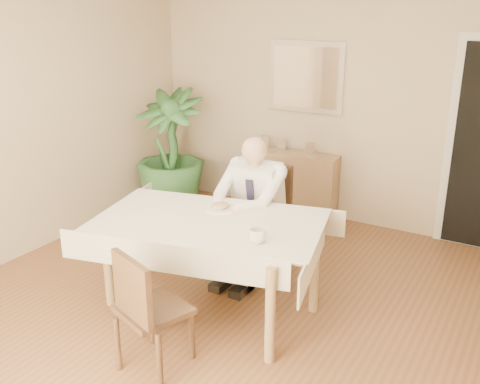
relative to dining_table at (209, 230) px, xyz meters
The scene contains 16 objects.
room 0.68m from the dining_table, 46.36° to the right, with size 5.00×5.02×2.60m.
mirror 2.47m from the dining_table, 96.59° to the left, with size 0.86×0.04×0.76m.
dining_table is the anchor object (origin of this frame).
chair_far 0.90m from the dining_table, 90.00° to the left, with size 0.51×0.51×0.96m.
chair_near 0.88m from the dining_table, 84.68° to the right, with size 0.51×0.52×0.85m.
seated_man 0.59m from the dining_table, 90.00° to the left, with size 0.48×0.72×1.24m.
plate 0.25m from the dining_table, 101.10° to the left, with size 0.26×0.26×0.02m, color white.
food 0.26m from the dining_table, 101.10° to the left, with size 0.14×0.14×0.06m, color olive.
knife 0.20m from the dining_table, 91.60° to the left, with size 0.01×0.01×0.13m, color silver.
fork 0.22m from the dining_table, 116.79° to the left, with size 0.01×0.01×0.13m, color silver.
coffee_mug 0.56m from the dining_table, 18.56° to the right, with size 0.12×0.12×0.09m, color white.
sideboard 2.18m from the dining_table, 97.04° to the left, with size 0.92×0.31×0.74m, color olive.
photo_frame_left 2.30m from the dining_table, 107.51° to the left, with size 0.10×0.02×0.14m, color silver.
photo_frame_center 2.23m from the dining_table, 102.29° to the left, with size 0.10×0.02×0.14m, color silver.
photo_frame_right 2.19m from the dining_table, 93.57° to the left, with size 0.10×0.02×0.14m, color silver.
potted_palm 2.30m from the dining_table, 135.02° to the left, with size 0.79×0.79×1.40m, color #265527.
Camera 1 is at (1.93, -2.91, 2.27)m, focal length 40.00 mm.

